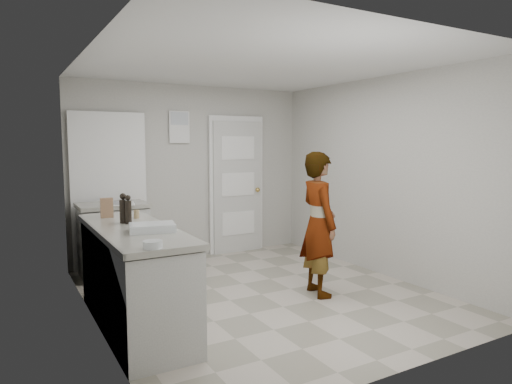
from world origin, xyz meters
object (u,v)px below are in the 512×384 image
person (319,224)px  egg_bowl (153,244)px  cake_mix_box (107,208)px  spice_jar (137,214)px  oil_cruet_b (128,210)px  oil_cruet_a (123,209)px  baking_dish (152,228)px

person → egg_bowl: person is taller
person → cake_mix_box: 2.24m
spice_jar → cake_mix_box: bearing=143.0°
oil_cruet_b → spice_jar: bearing=61.7°
oil_cruet_a → baking_dish: size_ratio=0.66×
oil_cruet_b → cake_mix_box: bearing=102.3°
baking_dish → person: bearing=5.7°
person → cake_mix_box: (-2.10, 0.74, 0.23)m
oil_cruet_a → oil_cruet_b: bearing=-67.6°
cake_mix_box → spice_jar: size_ratio=2.39×
egg_bowl → spice_jar: bearing=79.7°
spice_jar → baking_dish: (-0.07, -0.74, -0.01)m
cake_mix_box → baking_dish: cake_mix_box is taller
oil_cruet_b → baking_dish: 0.49m
person → baking_dish: size_ratio=3.72×
cake_mix_box → egg_bowl: 1.55m
oil_cruet_a → oil_cruet_b: (0.03, -0.07, -0.00)m
spice_jar → oil_cruet_b: oil_cruet_b is taller
baking_dish → cake_mix_box: bearing=101.1°
spice_jar → oil_cruet_a: bearing=-130.9°
person → spice_jar: person is taller
person → spice_jar: size_ratio=18.92×
person → oil_cruet_a: size_ratio=5.61×
person → oil_cruet_a: 2.08m
spice_jar → egg_bowl: 1.38m
baking_dish → egg_bowl: (-0.18, -0.62, -0.00)m
cake_mix_box → egg_bowl: size_ratio=1.41×
cake_mix_box → oil_cruet_b: 0.47m
spice_jar → egg_bowl: size_ratio=0.59×
cake_mix_box → oil_cruet_b: (0.10, -0.46, 0.03)m
cake_mix_box → spice_jar: bearing=-31.2°
person → baking_dish: (-1.92, -0.19, 0.16)m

